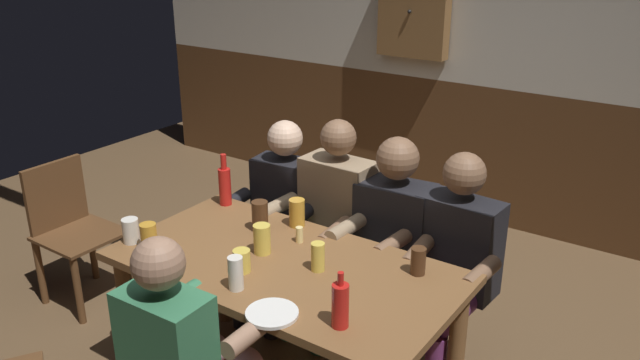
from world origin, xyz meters
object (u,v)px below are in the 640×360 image
(person_0, at_px, (279,212))
(pint_glass_5, at_px, (149,237))
(bottle_0, at_px, (340,305))
(pint_glass_8, at_px, (418,261))
(pint_glass_4, at_px, (242,261))
(pint_glass_1, at_px, (236,273))
(pint_glass_0, at_px, (131,231))
(pint_glass_2, at_px, (260,216))
(person_4, at_px, (186,355))
(pint_glass_3, at_px, (262,239))
(dining_table, at_px, (285,285))
(table_candle, at_px, (299,235))
(pint_glass_7, at_px, (297,213))
(bottle_1, at_px, (225,185))
(wall_dart_cabinet, at_px, (414,11))
(pint_glass_6, at_px, (318,257))
(person_1, at_px, (331,219))
(person_2, at_px, (389,239))
(plate_0, at_px, (272,313))
(chair_empty_near_right, at_px, (72,228))
(person_3, at_px, (450,259))

(person_0, xyz_separation_m, pint_glass_5, (-0.08, -0.89, 0.19))
(bottle_0, bearing_deg, pint_glass_8, 83.16)
(pint_glass_4, bearing_deg, pint_glass_1, -58.51)
(pint_glass_0, relative_size, pint_glass_2, 0.78)
(person_4, distance_m, pint_glass_3, 0.70)
(pint_glass_8, bearing_deg, pint_glass_2, -176.01)
(dining_table, height_order, pint_glass_0, pint_glass_0)
(table_candle, bearing_deg, pint_glass_2, -178.15)
(pint_glass_7, bearing_deg, bottle_1, -179.54)
(pint_glass_4, xyz_separation_m, wall_dart_cabinet, (-0.53, 2.64, 0.79))
(person_0, height_order, pint_glass_3, person_0)
(dining_table, relative_size, pint_glass_6, 12.02)
(bottle_0, bearing_deg, person_1, 125.49)
(pint_glass_5, distance_m, wall_dart_cabinet, 2.84)
(person_0, xyz_separation_m, person_2, (0.72, 0.01, 0.03))
(wall_dart_cabinet, bearing_deg, pint_glass_8, -61.74)
(pint_glass_4, distance_m, pint_glass_5, 0.52)
(person_4, distance_m, pint_glass_8, 1.07)
(person_4, height_order, pint_glass_8, person_4)
(person_2, relative_size, pint_glass_2, 7.68)
(person_2, relative_size, bottle_1, 4.12)
(person_1, bearing_deg, bottle_1, 34.36)
(wall_dart_cabinet, bearing_deg, pint_glass_1, -77.61)
(plate_0, distance_m, pint_glass_7, 0.83)
(person_2, distance_m, pint_glass_6, 0.64)
(bottle_0, distance_m, pint_glass_8, 0.54)
(person_0, bearing_deg, pint_glass_1, 110.76)
(bottle_1, bearing_deg, pint_glass_6, -20.42)
(person_0, distance_m, pint_glass_2, 0.53)
(person_2, distance_m, chair_empty_near_right, 1.98)
(plate_0, xyz_separation_m, pint_glass_5, (-0.84, 0.11, 0.06))
(bottle_0, bearing_deg, bottle_1, 151.79)
(person_0, bearing_deg, wall_dart_cabinet, -94.22)
(pint_glass_8, bearing_deg, person_1, 151.42)
(plate_0, height_order, pint_glass_7, pint_glass_7)
(person_4, xyz_separation_m, bottle_1, (-0.68, 0.99, 0.23))
(person_3, bearing_deg, pint_glass_5, 42.04)
(person_0, xyz_separation_m, pint_glass_1, (0.50, -0.94, 0.20))
(person_3, relative_size, bottle_1, 4.09)
(person_0, height_order, person_1, person_1)
(person_0, distance_m, pint_glass_0, 0.94)
(person_1, relative_size, chair_empty_near_right, 1.42)
(person_2, relative_size, bottle_0, 5.11)
(person_0, relative_size, bottle_1, 4.01)
(chair_empty_near_right, relative_size, bottle_1, 2.99)
(dining_table, xyz_separation_m, bottle_1, (-0.68, 0.35, 0.23))
(dining_table, bearing_deg, pint_glass_5, -157.65)
(plate_0, bearing_deg, person_3, 72.31)
(table_candle, bearing_deg, person_1, 104.35)
(table_candle, bearing_deg, person_3, 35.49)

